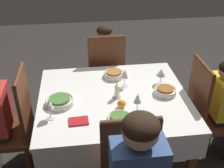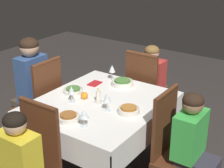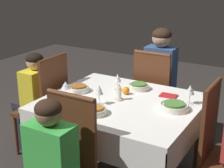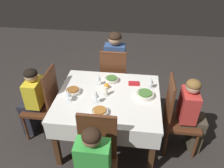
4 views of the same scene
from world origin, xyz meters
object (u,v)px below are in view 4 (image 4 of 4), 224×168
bowl_west (145,94)px  bowl_south (112,79)px  wine_glass_west (151,81)px  orange_fruit (107,86)px  candle_centerpiece (106,92)px  wine_glass_north (96,95)px  dining_table (108,102)px  chair_south (114,77)px  napkin_red_folded (134,83)px  bowl_east (73,91)px  chair_north (96,159)px  wine_glass_east (68,94)px  person_child_yellow (32,100)px  chair_west (176,114)px  person_child_red (192,113)px  person_adult_denim (115,63)px  wine_glass_south (99,78)px  bowl_north (100,112)px  chair_east (45,102)px

bowl_west → bowl_south: bearing=-32.6°
wine_glass_west → orange_fruit: wine_glass_west is taller
candle_centerpiece → wine_glass_north: bearing=60.7°
dining_table → chair_south: (0.02, -0.75, -0.11)m
bowl_south → napkin_red_folded: (-0.29, 0.03, -0.02)m
bowl_east → orange_fruit: orange_fruit is taller
chair_south → candle_centerpiece: bearing=89.6°
bowl_south → wine_glass_north: bearing=75.9°
chair_north → candle_centerpiece: bearing=90.7°
wine_glass_east → orange_fruit: size_ratio=2.09×
person_child_yellow → wine_glass_west: person_child_yellow is taller
dining_table → bowl_west: (-0.43, -0.05, 0.12)m
chair_north → chair_west: size_ratio=1.00×
chair_south → wine_glass_north: size_ratio=6.18×
orange_fruit → dining_table: bearing=104.6°
wine_glass_north → wine_glass_west: wine_glass_north is taller
wine_glass_east → napkin_red_folded: bearing=-148.3°
chair_north → bowl_east: bearing=118.6°
chair_west → wine_glass_north: 1.00m
orange_fruit → chair_west: bearing=170.0°
person_child_yellow → person_child_red: 2.00m
person_child_red → bowl_west: (0.57, -0.05, 0.20)m
orange_fruit → person_adult_denim: bearing=-91.6°
chair_south → bowl_east: bearing=61.0°
wine_glass_south → wine_glass_west: bearing=-179.4°
wine_glass_west → orange_fruit: size_ratio=2.39×
dining_table → chair_north: size_ratio=1.21×
chair_north → wine_glass_east: bearing=125.4°
bowl_south → bowl_north: bearing=85.7°
wine_glass_west → candle_centerpiece: size_ratio=1.13×
person_adult_denim → bowl_west: size_ratio=5.40×
wine_glass_east → chair_west: bearing=-172.7°
chair_north → bowl_south: 1.10m
dining_table → wine_glass_south: bearing=-54.5°
person_child_red → orange_fruit: bearing=81.6°
chair_south → candle_centerpiece: 0.78m
dining_table → person_child_yellow: bearing=-1.8°
orange_fruit → person_child_red: bearing=171.6°
bowl_south → wine_glass_south: bearing=36.1°
chair_east → orange_fruit: bearing=99.1°
wine_glass_south → chair_south: bearing=-103.8°
person_adult_denim → bowl_north: size_ratio=6.46×
wine_glass_east → orange_fruit: (-0.39, -0.31, -0.07)m
chair_west → wine_glass_east: chair_west is taller
wine_glass_east → wine_glass_west: wine_glass_west is taller
person_child_yellow → wine_glass_east: bearing=71.6°
dining_table → napkin_red_folded: napkin_red_folded is taller
bowl_south → bowl_east: size_ratio=0.99×
chair_west → wine_glass_south: chair_west is taller
chair_east → wine_glass_west: 1.37m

